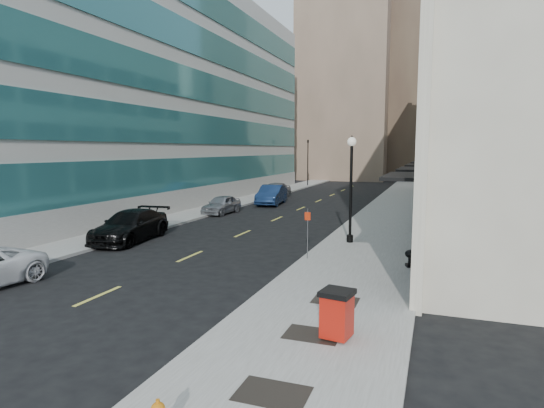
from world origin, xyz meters
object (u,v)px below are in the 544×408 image
Objects in this scene: lamppost at (351,180)px; car_black_pickup at (130,226)px; trash_bin at (337,312)px; urn_planter at (411,256)px; car_grey_sedan at (275,190)px; car_blue_sedan at (271,195)px; sign_post at (308,226)px; car_silver_sedan at (221,205)px; traffic_signal at (308,143)px.

car_black_pickup is at bearing -165.38° from lamppost.
trash_bin is 1.76× the size of urn_planter.
car_grey_sedan is 34.56m from trash_bin.
sign_post is (8.50, -18.87, 0.70)m from car_blue_sedan.
urn_planter is at bearing -52.26° from car_grey_sedan.
traffic_signal is at bearing 93.36° from car_silver_sedan.
traffic_signal is 42.23m from urn_planter.
sign_post is at bearing -104.89° from lamppost.
car_black_pickup is 10.95m from car_silver_sedan.
car_grey_sedan is 28.09m from urn_planter.
trash_bin is 12.36m from lamppost.
lamppost is (9.60, -14.73, 2.47)m from car_blue_sedan.
sign_post is at bearing -72.82° from car_blue_sedan.
car_blue_sedan is at bearing -66.33° from car_grey_sedan.
car_silver_sedan is 0.76× the size of lamppost.
lamppost reaches higher than car_black_pickup.
car_black_pickup is at bearing 168.57° from sign_post.
car_silver_sedan is at bearing 84.28° from car_black_pickup.
car_blue_sedan is 20.71m from sign_post.
lamppost is (11.90, -35.03, -2.38)m from traffic_signal.
traffic_signal is at bearing 85.33° from car_black_pickup.
car_silver_sedan is 14.03m from lamppost.
car_silver_sedan is (0.70, -27.00, -5.02)m from traffic_signal.
car_grey_sedan is (0.00, 12.01, 0.10)m from car_silver_sedan.
car_silver_sedan is 3.33× the size of trash_bin.
car_grey_sedan is 6.69× the size of urn_planter.
lamppost is (-1.82, 11.96, 2.52)m from trash_bin.
car_blue_sedan is (1.60, 17.65, 0.05)m from car_black_pickup.
car_silver_sedan reaches higher than urn_planter.
urn_planter is (3.20, -4.07, -2.76)m from lamppost.
trash_bin is 0.57× the size of sign_post.
car_grey_sedan is at bearing 99.69° from car_blue_sedan.
car_black_pickup is 17.73m from car_blue_sedan.
trash_bin is at bearing -73.72° from traffic_signal.
traffic_signal is 38.28m from car_black_pickup.
trash_bin is (13.72, -47.00, -4.90)m from traffic_signal.
traffic_signal is 5.65× the size of trash_bin.
traffic_signal is at bearing 99.58° from car_grey_sedan.
urn_planter is at bearing -68.89° from traffic_signal.
car_blue_sedan is 4.24× the size of trash_bin.
traffic_signal is 37.08m from lamppost.
traffic_signal reaches higher than car_black_pickup.
car_blue_sedan reaches higher than trash_bin.
car_blue_sedan reaches higher than urn_planter.
car_grey_sedan is at bearing 91.87° from car_silver_sedan.
traffic_signal reaches higher than lamppost.
car_blue_sedan is at bearing 109.69° from sign_post.
car_blue_sedan is 29.04m from trash_bin.
car_grey_sedan is (0.00, 22.97, -0.01)m from car_black_pickup.
traffic_signal reaches higher than sign_post.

